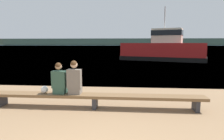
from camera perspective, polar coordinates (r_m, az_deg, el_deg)
The scene contains 7 objects.
water_surface at distance 128.82m, azimuth 4.56°, elevation 6.81°, with size 240.00×240.00×0.00m, color #426B8E.
far_shoreline at distance 190.61m, azimuth 4.69°, elevation 8.02°, with size 600.00×12.00×6.15m, color #384233.
bench_main at distance 6.16m, azimuth -4.89°, elevation -7.65°, with size 6.59×0.48×0.43m.
person_left at distance 6.33m, azimuth -14.83°, elevation -2.89°, with size 0.42×0.38×0.97m.
person_right at distance 6.18m, azimuth -10.67°, elevation -2.66°, with size 0.42×0.38×1.04m.
shopping_bag at distance 6.59m, azimuth -18.72°, elevation -5.32°, with size 0.21×0.23×0.23m.
tugboat_red at distance 23.68m, azimuth 14.41°, elevation 5.49°, with size 9.91×6.17×6.00m.
Camera 1 is at (0.79, -2.37, 1.98)m, focal length 32.00 mm.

